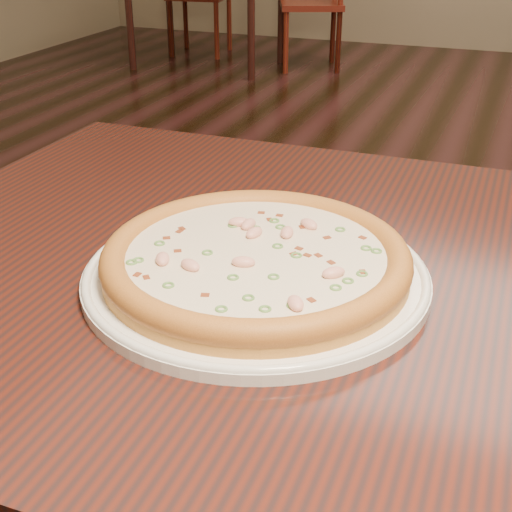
% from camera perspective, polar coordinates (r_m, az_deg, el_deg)
% --- Properties ---
extents(ground, '(9.00, 9.00, 0.00)m').
position_cam_1_polar(ground, '(1.93, 11.75, -8.97)').
color(ground, black).
extents(hero_table, '(1.20, 0.80, 0.75)m').
position_cam_1_polar(hero_table, '(0.82, 9.20, -7.91)').
color(hero_table, black).
rests_on(hero_table, ground).
extents(plate, '(0.36, 0.36, 0.02)m').
position_cam_1_polar(plate, '(0.75, 0.00, -1.45)').
color(plate, white).
rests_on(plate, hero_table).
extents(pizza, '(0.32, 0.32, 0.03)m').
position_cam_1_polar(pizza, '(0.74, 0.00, -0.20)').
color(pizza, gold).
rests_on(pizza, plate).
extents(chair_b, '(0.54, 0.54, 0.95)m').
position_cam_1_polar(chair_b, '(5.24, 5.08, 19.49)').
color(chair_b, '#551817').
rests_on(chair_b, ground).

